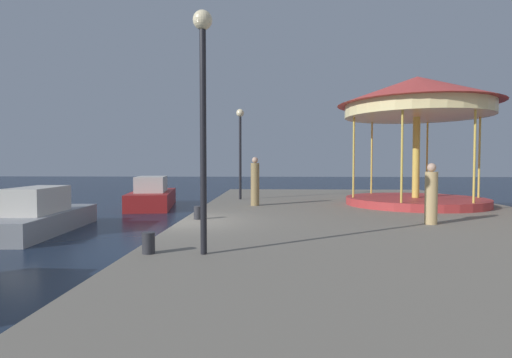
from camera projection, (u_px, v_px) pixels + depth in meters
ground_plane at (180, 248)px, 11.91m from camera, size 120.00×120.00×0.00m
quay_dock at (386, 236)px, 11.64m from camera, size 12.03×28.35×0.80m
motorboat_grey at (41, 216)px, 14.44m from camera, size 2.15×5.87×1.65m
motorboat_red at (152, 196)px, 22.62m from camera, size 3.10×6.15×1.75m
carousel at (417, 110)px, 16.18m from camera, size 6.30×6.30×5.16m
lamp_post_near_edge at (203, 90)px, 7.44m from camera, size 0.36×0.36×4.51m
lamp_post_mid_promenade at (240, 137)px, 18.78m from camera, size 0.36×0.36×4.21m
bollard_south at (148, 243)px, 7.60m from camera, size 0.24×0.24×0.40m
bollard_center at (198, 213)px, 12.21m from camera, size 0.24×0.24×0.40m
person_far_corner at (431, 196)px, 11.22m from camera, size 0.34×0.34×1.70m
person_near_carousel at (255, 183)px, 16.09m from camera, size 0.34×0.34×1.94m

